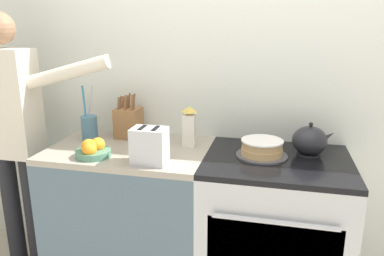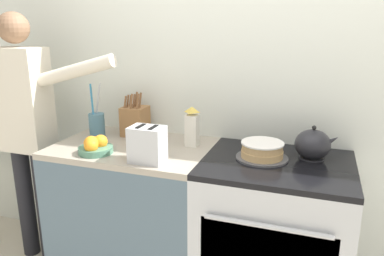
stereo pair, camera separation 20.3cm
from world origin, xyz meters
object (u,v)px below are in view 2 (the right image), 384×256
at_px(fruit_bowl, 95,146).
at_px(milk_carton, 192,127).
at_px(stove_range, 273,238).
at_px(tea_kettle, 313,144).
at_px(utensil_crock, 97,124).
at_px(person_baker, 26,120).
at_px(knife_block, 135,121).
at_px(toaster, 147,144).
at_px(layer_cake, 262,151).

distance_m(fruit_bowl, milk_carton, 0.56).
height_order(stove_range, tea_kettle, tea_kettle).
relative_size(utensil_crock, fruit_bowl, 1.80).
relative_size(milk_carton, person_baker, 0.14).
height_order(knife_block, person_baker, person_baker).
xyz_separation_m(tea_kettle, toaster, (-0.81, -0.33, 0.02)).
bearing_deg(utensil_crock, tea_kettle, 1.59).
distance_m(tea_kettle, person_baker, 1.78).
relative_size(toaster, milk_carton, 0.82).
distance_m(knife_block, utensil_crock, 0.24).
bearing_deg(toaster, tea_kettle, 22.19).
distance_m(knife_block, fruit_bowl, 0.39).
height_order(stove_range, layer_cake, layer_cake).
height_order(stove_range, milk_carton, milk_carton).
relative_size(fruit_bowl, milk_carton, 0.81).
bearing_deg(person_baker, milk_carton, 7.98).
bearing_deg(tea_kettle, stove_range, -145.67).
height_order(knife_block, fruit_bowl, knife_block).
xyz_separation_m(layer_cake, fruit_bowl, (-0.89, -0.21, -0.00)).
distance_m(knife_block, milk_carton, 0.43).
relative_size(layer_cake, fruit_bowl, 1.46).
bearing_deg(tea_kettle, layer_cake, -160.48).
bearing_deg(milk_carton, toaster, -111.92).
bearing_deg(stove_range, utensil_crock, 176.09).
distance_m(stove_range, utensil_crock, 1.26).
bearing_deg(person_baker, toaster, -10.40).
xyz_separation_m(stove_range, toaster, (-0.64, -0.22, 0.55)).
bearing_deg(stove_range, layer_cake, 164.51).
height_order(toaster, person_baker, person_baker).
height_order(layer_cake, person_baker, person_baker).
relative_size(tea_kettle, milk_carton, 0.97).
distance_m(layer_cake, utensil_crock, 1.05).
bearing_deg(utensil_crock, milk_carton, 3.05).
xyz_separation_m(knife_block, utensil_crock, (-0.21, -0.12, -0.01)).
relative_size(utensil_crock, milk_carton, 1.45).
xyz_separation_m(layer_cake, knife_block, (-0.84, 0.17, 0.05)).
bearing_deg(tea_kettle, toaster, -157.81).
relative_size(stove_range, tea_kettle, 3.96).
height_order(stove_range, fruit_bowl, fruit_bowl).
relative_size(fruit_bowl, person_baker, 0.11).
bearing_deg(toaster, person_baker, 168.06).
relative_size(knife_block, person_baker, 0.17).
bearing_deg(toaster, layer_cake, 23.38).
distance_m(layer_cake, person_baker, 1.53).
bearing_deg(fruit_bowl, toaster, -4.66).
xyz_separation_m(knife_block, fruit_bowl, (-0.05, -0.39, -0.05)).
height_order(utensil_crock, fruit_bowl, utensil_crock).
height_order(stove_range, toaster, toaster).
bearing_deg(fruit_bowl, utensil_crock, 120.46).
bearing_deg(toaster, milk_carton, 68.08).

